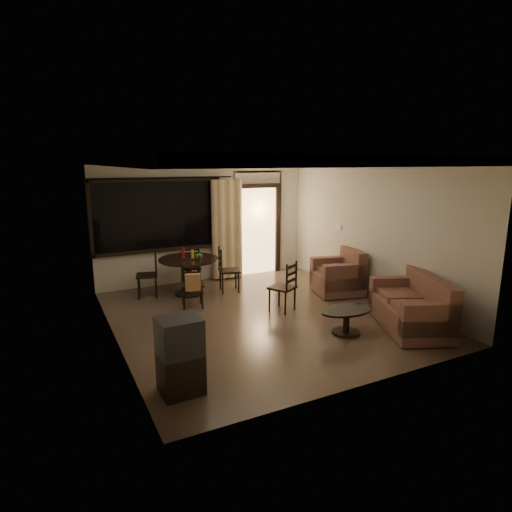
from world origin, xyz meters
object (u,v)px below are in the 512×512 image
armchair (340,276)px  side_chair (283,296)px  dining_chair_west (148,283)px  dining_chair_north (191,275)px  dining_table (189,266)px  dining_chair_east (229,278)px  dining_chair_south (192,292)px  sofa (414,308)px  coffee_table (347,317)px  tv_cabinet (180,355)px

armchair → side_chair: side_chair is taller
dining_chair_west → dining_chair_north: bearing=117.7°
dining_table → dining_chair_east: bearing=-14.1°
dining_chair_north → dining_chair_south: bearing=86.7°
dining_chair_east → sofa: dining_chair_east is taller
dining_chair_west → dining_chair_east: bearing=90.0°
dining_table → side_chair: size_ratio=1.29×
sofa → armchair: 2.11m
coffee_table → side_chair: size_ratio=0.98×
tv_cabinet → armchair: size_ratio=0.86×
side_chair → dining_chair_south: bearing=-62.9°
dining_chair_east → sofa: bearing=-135.8°
dining_chair_north → coffee_table: bearing=125.3°
dining_table → dining_chair_north: 0.58m
dining_chair_east → coffee_table: size_ratio=1.02×
dining_table → dining_chair_south: dining_table is taller
dining_chair_west → sofa: bearing=57.7°
dining_chair_west → dining_table: bearing=90.1°
dining_chair_north → tv_cabinet: 4.43m
armchair → dining_chair_north: bearing=159.4°
armchair → coffee_table: size_ratio=1.18×
dining_table → sofa: (2.72, -3.50, -0.25)m
tv_cabinet → dining_table: bearing=68.6°
dining_chair_south → sofa: (2.93, -2.67, 0.04)m
dining_chair_east → dining_chair_north: size_ratio=1.00×
side_chair → coffee_table: bearing=76.7°
dining_chair_north → sofa: dining_chair_north is taller
dining_chair_south → armchair: size_ratio=0.87×
tv_cabinet → armchair: 4.76m
dining_table → dining_chair_north: (0.19, 0.45, -0.32)m
dining_chair_south → coffee_table: (1.80, -2.34, -0.03)m
sofa → dining_chair_west: bearing=157.6°
dining_chair_east → dining_chair_south: (-1.02, -0.63, 0.02)m
dining_chair_west → dining_chair_south: (0.60, -1.03, 0.02)m
dining_table → coffee_table: bearing=-63.3°
dining_chair_north → sofa: bearing=136.7°
dining_table → dining_chair_south: 0.91m
tv_cabinet → armchair: (4.15, 2.32, -0.10)m
dining_chair_north → side_chair: size_ratio=1.00×
dining_chair_north → coffee_table: 3.88m
dining_chair_west → side_chair: size_ratio=1.00×
dining_chair_east → sofa: (1.91, -3.30, 0.07)m
dining_chair_south → tv_cabinet: bearing=-97.0°
tv_cabinet → coffee_table: (2.92, 0.54, -0.20)m
dining_chair_north → armchair: bearing=159.2°
dining_chair_south → armchair: (3.04, -0.56, 0.07)m
dining_chair_south → dining_chair_west: bearing=134.3°
dining_chair_south → dining_chair_north: 1.34m
side_chair → dining_chair_west: bearing=-73.4°
dining_chair_north → side_chair: same height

